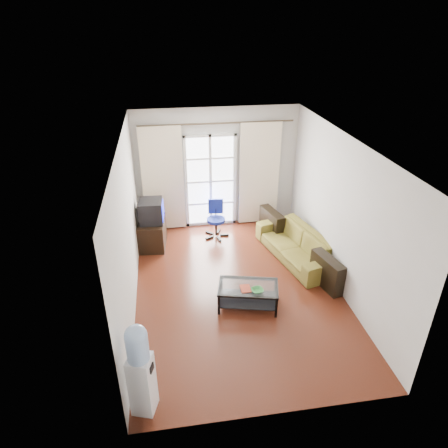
% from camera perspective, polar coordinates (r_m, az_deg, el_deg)
% --- Properties ---
extents(floor, '(5.20, 5.20, 0.00)m').
position_cam_1_polar(floor, '(7.33, 1.89, -9.12)').
color(floor, '#572414').
rests_on(floor, ground).
extents(ceiling, '(5.20, 5.20, 0.00)m').
position_cam_1_polar(ceiling, '(6.10, 2.29, 11.56)').
color(ceiling, white).
rests_on(ceiling, wall_back).
extents(wall_back, '(3.60, 0.02, 2.70)m').
position_cam_1_polar(wall_back, '(8.96, -1.05, 7.93)').
color(wall_back, beige).
rests_on(wall_back, floor).
extents(wall_front, '(3.60, 0.02, 2.70)m').
position_cam_1_polar(wall_front, '(4.54, 8.39, -15.02)').
color(wall_front, beige).
rests_on(wall_front, floor).
extents(wall_left, '(0.02, 5.20, 2.70)m').
position_cam_1_polar(wall_left, '(6.54, -13.61, -0.88)').
color(wall_left, beige).
rests_on(wall_left, floor).
extents(wall_right, '(0.02, 5.20, 2.70)m').
position_cam_1_polar(wall_right, '(7.14, 16.41, 1.29)').
color(wall_right, beige).
rests_on(wall_right, floor).
extents(french_door, '(1.16, 0.06, 2.15)m').
position_cam_1_polar(french_door, '(8.99, -1.94, 6.11)').
color(french_door, white).
rests_on(french_door, wall_back).
extents(curtain_rod, '(3.30, 0.04, 0.04)m').
position_cam_1_polar(curtain_rod, '(8.56, -1.02, 14.19)').
color(curtain_rod, '#4C3F2D').
rests_on(curtain_rod, wall_back).
extents(curtain_left, '(0.90, 0.07, 2.35)m').
position_cam_1_polar(curtain_left, '(8.83, -8.72, 6.25)').
color(curtain_left, beige).
rests_on(curtain_left, curtain_rod).
extents(curtain_right, '(0.90, 0.07, 2.35)m').
position_cam_1_polar(curtain_right, '(9.07, 5.06, 7.07)').
color(curtain_right, beige).
rests_on(curtain_right, curtain_rod).
extents(radiator, '(0.64, 0.12, 0.64)m').
position_cam_1_polar(radiator, '(9.40, 3.92, 2.11)').
color(radiator, '#9D9DA0').
rests_on(radiator, floor).
extents(sofa, '(2.40, 1.75, 0.59)m').
position_cam_1_polar(sofa, '(8.15, 10.31, -2.94)').
color(sofa, brown).
rests_on(sofa, floor).
extents(coffee_table, '(1.10, 0.79, 0.40)m').
position_cam_1_polar(coffee_table, '(6.80, 3.44, -9.83)').
color(coffee_table, silver).
rests_on(coffee_table, floor).
extents(bowl, '(0.26, 0.26, 0.05)m').
position_cam_1_polar(bowl, '(6.59, 4.78, -9.44)').
color(bowl, '#2D7C49').
rests_on(bowl, coffee_table).
extents(book, '(0.16, 0.22, 0.02)m').
position_cam_1_polar(book, '(6.62, 2.38, -9.28)').
color(book, '#A91A14').
rests_on(book, coffee_table).
extents(remote, '(0.18, 0.08, 0.02)m').
position_cam_1_polar(remote, '(6.63, 3.14, -9.30)').
color(remote, black).
rests_on(remote, coffee_table).
extents(tv_stand, '(0.61, 0.85, 0.59)m').
position_cam_1_polar(tv_stand, '(8.57, -10.20, -1.31)').
color(tv_stand, black).
rests_on(tv_stand, floor).
extents(crt_tv, '(0.54, 0.54, 0.47)m').
position_cam_1_polar(crt_tv, '(8.31, -10.50, 1.81)').
color(crt_tv, black).
rests_on(crt_tv, tv_stand).
extents(task_chair, '(0.62, 0.62, 0.83)m').
position_cam_1_polar(task_chair, '(8.82, -1.15, -0.28)').
color(task_chair, black).
rests_on(task_chair, floor).
extents(water_cooler, '(0.34, 0.34, 1.35)m').
position_cam_1_polar(water_cooler, '(5.11, -11.89, -19.50)').
color(water_cooler, white).
rests_on(water_cooler, floor).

